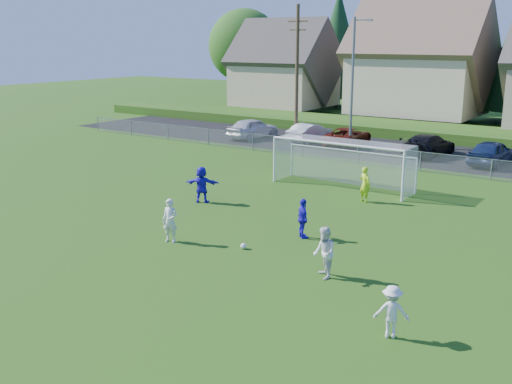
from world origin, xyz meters
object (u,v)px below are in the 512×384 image
at_px(soccer_ball, 243,246).
at_px(car_e, 492,153).
at_px(car_a, 253,128).
at_px(car_b, 310,133).
at_px(car_c, 348,137).
at_px(soccer_goal, 344,156).
at_px(player_blue_b, 202,184).
at_px(car_d, 428,145).
at_px(player_blue_a, 303,218).
at_px(player_white_a, 170,221).
at_px(player_white_b, 324,253).
at_px(goalkeeper, 365,184).
at_px(player_white_c, 392,312).

height_order(soccer_ball, car_e, car_e).
xyz_separation_m(car_a, car_b, (4.55, 1.05, -0.09)).
relative_size(car_c, soccer_goal, 0.66).
height_order(car_c, soccer_goal, soccer_goal).
xyz_separation_m(soccer_ball, player_blue_b, (-5.47, 4.19, 0.76)).
xyz_separation_m(car_d, soccer_goal, (-0.70, -11.08, 0.90)).
height_order(soccer_ball, car_a, car_a).
xyz_separation_m(player_blue_a, car_a, (-15.60, 18.81, 0.00)).
bearing_deg(player_blue_b, car_e, -143.35).
bearing_deg(soccer_goal, player_white_a, -96.83).
bearing_deg(player_white_b, player_blue_a, 177.30).
bearing_deg(player_white_a, goalkeeper, 56.39).
xyz_separation_m(car_a, car_c, (7.69, 1.09, -0.11)).
relative_size(player_blue_b, car_e, 0.38).
bearing_deg(soccer_goal, goalkeeper, -44.18).
bearing_deg(soccer_goal, player_white_c, -59.01).
xyz_separation_m(player_white_c, car_e, (-3.53, 24.44, 0.06)).
relative_size(car_a, car_e, 1.03).
height_order(player_white_c, car_a, car_a).
relative_size(player_blue_a, player_blue_b, 0.91).
xyz_separation_m(player_white_c, car_a, (-21.57, 24.46, 0.08)).
relative_size(player_blue_b, soccer_goal, 0.23).
bearing_deg(soccer_goal, car_e, 64.44).
distance_m(car_a, car_b, 4.67).
bearing_deg(car_e, soccer_ball, 85.68).
relative_size(player_blue_a, car_b, 0.37).
height_order(car_c, car_d, car_d).
bearing_deg(car_e, player_blue_b, 67.20).
bearing_deg(player_blue_b, car_b, -101.44).
height_order(player_white_a, car_a, player_white_a).
bearing_deg(car_c, player_blue_a, 107.98).
distance_m(car_d, car_e, 4.31).
distance_m(player_blue_b, car_c, 18.12).
relative_size(player_white_b, player_blue_b, 0.98).
relative_size(player_blue_a, soccer_goal, 0.21).
distance_m(player_white_a, car_c, 23.54).
distance_m(player_blue_a, player_blue_b, 6.86).
bearing_deg(car_b, soccer_ball, 118.57).
distance_m(player_white_c, car_c, 29.08).
distance_m(soccer_ball, car_a, 25.65).
distance_m(player_white_b, player_blue_b, 10.46).
relative_size(player_blue_a, car_d, 0.31).
distance_m(player_white_b, car_b, 26.71).
relative_size(player_white_a, car_e, 0.37).
height_order(player_white_b, car_c, player_white_b).
xyz_separation_m(player_white_c, car_c, (-13.89, 25.55, -0.04)).
height_order(car_d, soccer_goal, soccer_goal).
xyz_separation_m(player_white_c, player_blue_a, (-5.97, 5.65, 0.07)).
xyz_separation_m(player_white_a, goalkeeper, (3.61, 9.61, 0.01)).
xyz_separation_m(player_white_b, player_blue_a, (-2.61, 3.10, -0.06)).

